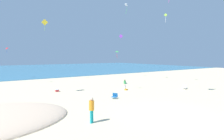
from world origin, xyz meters
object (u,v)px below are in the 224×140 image
object	(u,v)px
kite_white	(127,4)
kite_yellow	(45,22)
person_2	(125,88)
kite_lime	(166,16)
cooler_box	(57,90)
beach_chair_near_camera	(185,87)
beach_chair_mid_beach	(115,96)
person_3	(125,82)
kite_red	(6,48)
person_0	(92,108)
beach_chair_far_right	(24,117)
kite_green	(117,52)
kite_purple	(121,36)

from	to	relation	value
kite_white	kite_yellow	world-z (taller)	kite_white
person_2	kite_lime	distance (m)	13.55
cooler_box	kite_yellow	xyz separation A→B (m)	(1.61, 11.03, 9.80)
beach_chair_near_camera	beach_chair_mid_beach	world-z (taller)	beach_chair_near_camera
person_2	kite_white	bearing A→B (deg)	129.07
beach_chair_near_camera	kite_lime	xyz separation A→B (m)	(1.95, 5.05, 10.23)
beach_chair_mid_beach	person_3	bearing A→B (deg)	-166.82
kite_red	person_3	bearing A→B (deg)	-50.17
person_3	kite_white	distance (m)	12.97
cooler_box	person_0	distance (m)	11.86
kite_lime	beach_chair_far_right	bearing A→B (deg)	-162.73
beach_chair_far_right	kite_yellow	distance (m)	23.23
beach_chair_near_camera	cooler_box	xyz separation A→B (m)	(-14.32, 7.45, -0.10)
person_0	kite_lime	bearing A→B (deg)	-99.90
kite_white	kite_yellow	distance (m)	14.19
kite_white	kite_red	world-z (taller)	kite_white
beach_chair_mid_beach	cooler_box	distance (m)	7.79
beach_chair_mid_beach	person_0	distance (m)	7.12
beach_chair_mid_beach	person_0	xyz separation A→B (m)	(-5.15, -4.86, 0.69)
kite_green	person_2	bearing A→B (deg)	-10.17
kite_white	person_0	bearing A→B (deg)	-134.48
person_3	kite_lime	size ratio (longest dim) A/B	0.48
beach_chair_near_camera	kite_red	distance (m)	31.48
beach_chair_far_right	person_3	xyz separation A→B (m)	(15.69, 9.51, -0.02)
kite_white	kite_lime	xyz separation A→B (m)	(3.44, -5.25, -2.34)
cooler_box	kite_lime	bearing A→B (deg)	-8.40
person_2	person_3	bearing A→B (deg)	130.71
cooler_box	person_3	bearing A→B (deg)	2.62
person_0	person_3	distance (m)	17.27
beach_chair_far_right	beach_chair_near_camera	bearing A→B (deg)	132.13
beach_chair_mid_beach	person_3	size ratio (longest dim) A/B	1.15
beach_chair_near_camera	beach_chair_mid_beach	bearing A→B (deg)	167.71
kite_yellow	kite_lime	bearing A→B (deg)	-42.48
cooler_box	person_0	size ratio (longest dim) A/B	0.30
person_2	kite_red	size ratio (longest dim) A/B	0.67
beach_chair_near_camera	person_3	bearing A→B (deg)	105.45
beach_chair_near_camera	kite_yellow	bearing A→B (deg)	115.32
kite_white	kite_green	distance (m)	12.05
kite_yellow	kite_lime	xyz separation A→B (m)	(14.67, -13.43, 0.53)
kite_yellow	person_2	bearing A→B (deg)	-68.30
kite_white	kite_red	distance (m)	23.39
beach_chair_far_right	cooler_box	size ratio (longest dim) A/B	1.65
beach_chair_near_camera	cooler_box	bearing A→B (deg)	143.30
cooler_box	kite_white	xyz separation A→B (m)	(12.84, 2.85, 12.67)
person_2	kite_green	world-z (taller)	kite_green
person_3	kite_yellow	world-z (taller)	kite_yellow
kite_yellow	kite_purple	xyz separation A→B (m)	(13.76, -3.15, -1.79)
person_0	kite_lime	xyz separation A→B (m)	(17.77, 9.34, 9.52)
person_0	kite_red	bearing A→B (deg)	-33.30
beach_chair_near_camera	person_3	xyz separation A→B (m)	(-3.65, 7.94, 0.00)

